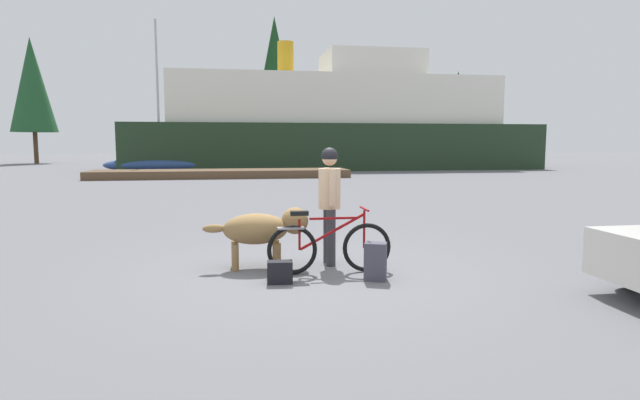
{
  "coord_description": "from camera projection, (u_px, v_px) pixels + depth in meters",
  "views": [
    {
      "loc": [
        -1.07,
        -6.9,
        1.78
      ],
      "look_at": [
        0.22,
        0.77,
        0.92
      ],
      "focal_mm": 29.18,
      "sensor_mm": 36.0,
      "label": 1
    }
  ],
  "objects": [
    {
      "name": "dock_pier",
      "position": [
        222.0,
        174.0,
        26.59
      ],
      "size": [
        12.96,
        2.57,
        0.4
      ],
      "primitive_type": "cube",
      "color": "brown",
      "rests_on": "ground_plane"
    },
    {
      "name": "handbag_pannier",
      "position": [
        280.0,
        272.0,
        6.6
      ],
      "size": [
        0.33,
        0.2,
        0.29
      ],
      "primitive_type": "cube",
      "rotation": [
        0.0,
        0.0,
        -0.07
      ],
      "color": "black",
      "rests_on": "ground_plane"
    },
    {
      "name": "pine_tree_far_left",
      "position": [
        32.0,
        85.0,
        43.88
      ],
      "size": [
        3.71,
        3.71,
        10.61
      ],
      "color": "#4C331E",
      "rests_on": "ground_plane"
    },
    {
      "name": "pine_tree_far_right",
      "position": [
        458.0,
        103.0,
        52.27
      ],
      "size": [
        3.39,
        3.39,
        8.88
      ],
      "color": "#4C331E",
      "rests_on": "ground_plane"
    },
    {
      "name": "backpack",
      "position": [
        375.0,
        261.0,
        6.74
      ],
      "size": [
        0.34,
        0.29,
        0.49
      ],
      "primitive_type": "cube",
      "rotation": [
        0.0,
        0.0,
        -0.39
      ],
      "color": "#3F3F4C",
      "rests_on": "ground_plane"
    },
    {
      "name": "dog",
      "position": [
        263.0,
        229.0,
        7.4
      ],
      "size": [
        1.5,
        0.52,
        0.86
      ],
      "color": "olive",
      "rests_on": "ground_plane"
    },
    {
      "name": "sailboat_moored",
      "position": [
        160.0,
        164.0,
        31.22
      ],
      "size": [
        6.55,
        1.83,
        8.97
      ],
      "color": "navy",
      "rests_on": "ground_plane"
    },
    {
      "name": "bicycle",
      "position": [
        329.0,
        247.0,
        7.08
      ],
      "size": [
        1.72,
        0.44,
        0.89
      ],
      "color": "black",
      "rests_on": "ground_plane"
    },
    {
      "name": "ferry_boat",
      "position": [
        334.0,
        125.0,
        36.42
      ],
      "size": [
        27.24,
        8.72,
        8.59
      ],
      "color": "#1E331E",
      "rests_on": "ground_plane"
    },
    {
      "name": "person_cyclist",
      "position": [
        329.0,
        194.0,
        7.55
      ],
      "size": [
        0.32,
        0.53,
        1.72
      ],
      "color": "#333338",
      "rests_on": "ground_plane"
    },
    {
      "name": "pine_tree_center",
      "position": [
        275.0,
        71.0,
        45.6
      ],
      "size": [
        3.78,
        3.78,
        12.71
      ],
      "color": "#4C331E",
      "rests_on": "ground_plane"
    },
    {
      "name": "pine_tree_mid_back",
      "position": [
        283.0,
        94.0,
        54.41
      ],
      "size": [
        2.8,
        2.8,
        11.29
      ],
      "color": "#4C331E",
      "rests_on": "ground_plane"
    },
    {
      "name": "ground_plane",
      "position": [
        314.0,
        273.0,
        7.14
      ],
      "size": [
        160.0,
        160.0,
        0.0
      ],
      "primitive_type": "plane",
      "color": "slate"
    }
  ]
}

